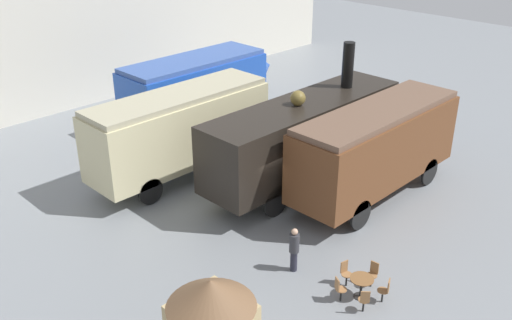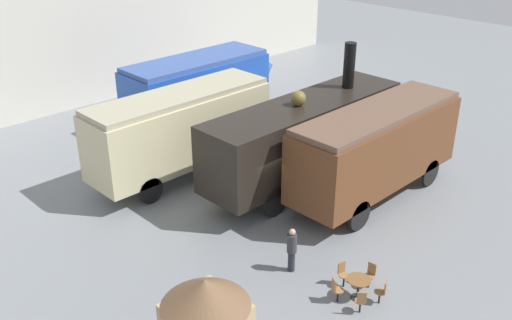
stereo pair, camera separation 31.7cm
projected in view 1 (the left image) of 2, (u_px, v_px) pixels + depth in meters
The scene contains 13 objects.
ground_plane at pixel (265, 206), 23.27m from camera, with size 80.00×80.00×0.00m, color gray.
backdrop_wall at pixel (58, 33), 31.46m from camera, with size 44.00×0.15×9.00m.
streamlined_locomotive at pixel (205, 82), 30.80m from camera, with size 9.83×2.87×3.71m.
passenger_coach_vintage at pixel (180, 128), 24.89m from camera, with size 8.54×2.50×3.87m.
steam_locomotive at pixel (305, 133), 24.38m from camera, with size 10.22×2.56×5.71m.
passenger_coach_wooden at pixel (376, 145), 23.17m from camera, with size 8.48×2.54×3.88m.
cafe_table_near at pixel (362, 283), 17.91m from camera, with size 0.76×0.76×0.72m.
cafe_chair_0 at pixel (346, 272), 18.50m from camera, with size 0.36×0.38×0.87m.
cafe_chair_1 at pixel (339, 288), 17.75m from camera, with size 0.40×0.39×0.87m.
cafe_chair_2 at pixel (364, 299), 17.25m from camera, with size 0.40×0.40×0.87m.
cafe_chair_3 at pixel (386, 289), 17.69m from camera, with size 0.38×0.40×0.87m.
cafe_chair_4 at pixel (373, 272), 18.46m from camera, with size 0.37×0.36×0.87m.
visitor_person at pixel (294, 248), 19.03m from camera, with size 0.34×0.34×1.65m.
Camera 1 is at (-14.55, -13.96, 11.79)m, focal length 40.00 mm.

